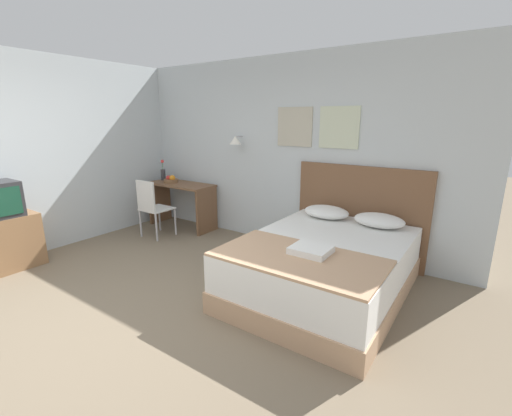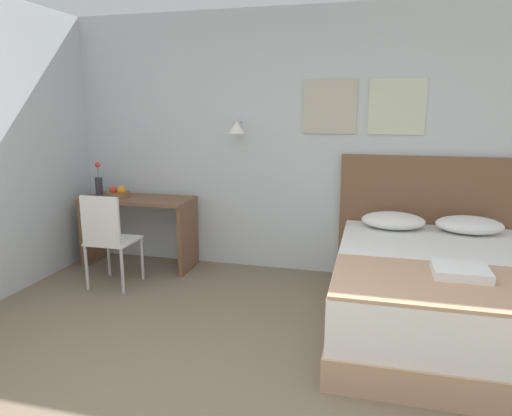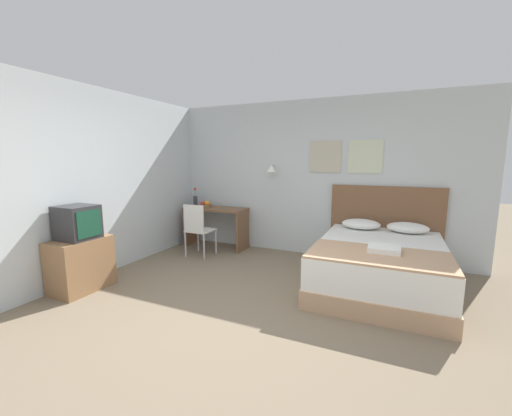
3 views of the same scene
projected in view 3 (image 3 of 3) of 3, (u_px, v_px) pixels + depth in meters
The scene contains 15 objects.
ground_plane at pixel (224, 329), 3.09m from camera, with size 24.00×24.00×0.00m, color #756651.
wall_back at pixel (305, 178), 5.44m from camera, with size 5.55×0.31×2.65m.
wall_left at pixel (45, 187), 3.78m from camera, with size 0.06×5.81×2.65m.
bed at pixel (379, 266), 4.05m from camera, with size 1.54×2.06×0.59m.
headboard at pixel (384, 225), 4.96m from camera, with size 1.66×0.06×1.24m.
pillow_left at pixel (361, 224), 4.83m from camera, with size 0.57×0.40×0.15m.
pillow_right at pixel (408, 228), 4.56m from camera, with size 0.57×0.40×0.15m.
throw_blanket at pixel (378, 255), 3.47m from camera, with size 1.50×0.82×0.02m.
folded_towel_near_foot at pixel (384, 249), 3.57m from camera, with size 0.35×0.30×0.06m.
desk at pixel (216, 220), 5.92m from camera, with size 1.17×0.51×0.76m.
desk_chair at pixel (197, 226), 5.32m from camera, with size 0.42×0.42×0.91m.
fruit_bowl at pixel (205, 205), 5.94m from camera, with size 0.24×0.24×0.13m.
flower_vase at pixel (195, 199), 6.11m from camera, with size 0.08×0.08×0.36m.
tv_stand at pixel (81, 264), 3.98m from camera, with size 0.44×0.69×0.67m.
television at pixel (77, 222), 3.89m from camera, with size 0.43×0.40×0.42m.
Camera 3 is at (1.47, -2.49, 1.65)m, focal length 22.00 mm.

